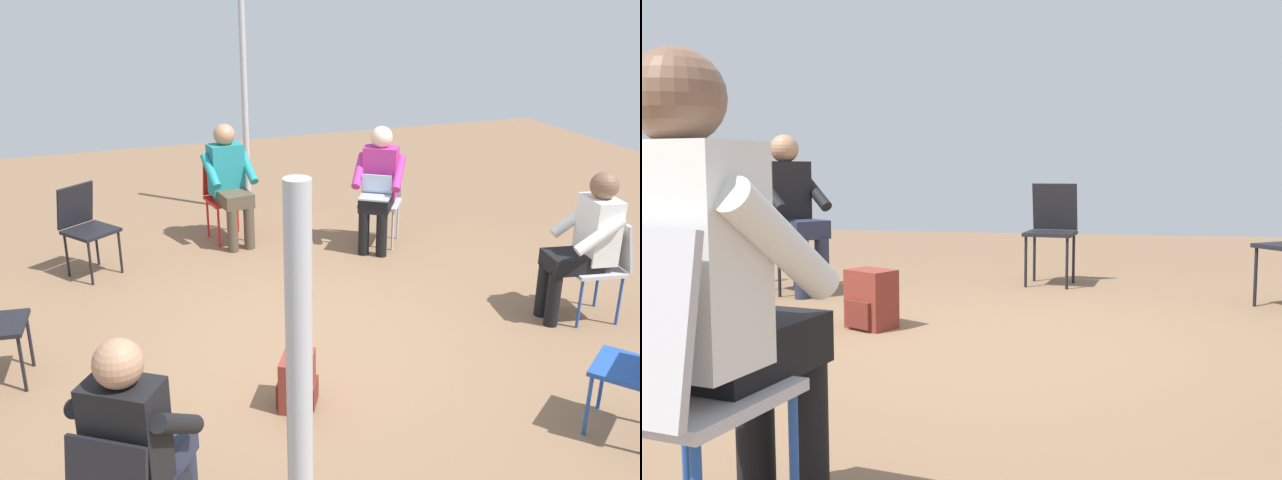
% 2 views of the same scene
% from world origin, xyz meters
% --- Properties ---
extents(ground_plane, '(14.00, 14.00, 0.00)m').
position_xyz_m(ground_plane, '(0.00, 0.00, 0.00)').
color(ground_plane, brown).
extents(chair_south, '(0.47, 0.50, 0.85)m').
position_xyz_m(chair_south, '(-0.39, -2.42, 0.50)').
color(chair_south, '#B7B7BC').
rests_on(chair_south, ground).
extents(chair_north, '(0.45, 0.48, 0.85)m').
position_xyz_m(chair_north, '(0.22, 2.20, 0.50)').
color(chair_north, black).
rests_on(chair_north, ground).
extents(chair_northwest, '(0.58, 0.57, 0.85)m').
position_xyz_m(chair_northwest, '(-1.89, 1.48, 0.50)').
color(chair_northwest, black).
rests_on(chair_northwest, ground).
extents(person_in_white, '(0.56, 0.56, 1.24)m').
position_xyz_m(person_in_white, '(-0.36, -2.26, 0.69)').
color(person_in_white, black).
rests_on(person_in_white, ground).
extents(person_in_black, '(0.63, 0.63, 1.24)m').
position_xyz_m(person_in_black, '(-1.75, 1.38, 0.69)').
color(person_in_black, '#23283D').
rests_on(person_in_black, ground).
extents(backpack_near_laptop_user, '(0.34, 0.31, 0.36)m').
position_xyz_m(backpack_near_laptop_user, '(-0.77, 0.29, 0.16)').
color(backpack_near_laptop_user, maroon).
rests_on(backpack_near_laptop_user, ground).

